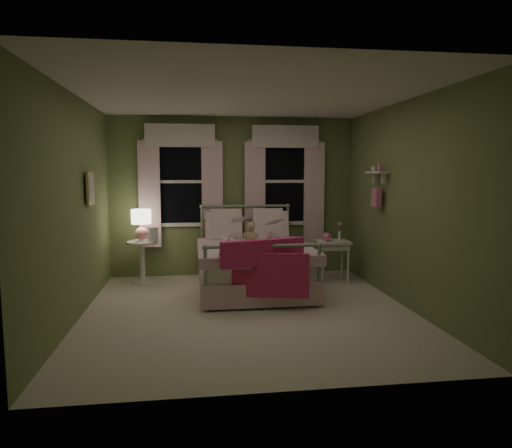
{
  "coord_description": "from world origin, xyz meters",
  "views": [
    {
      "loc": [
        -0.65,
        -5.42,
        1.7
      ],
      "look_at": [
        0.19,
        0.69,
        1.0
      ],
      "focal_mm": 32.0,
      "sensor_mm": 36.0,
      "label": 1
    }
  ],
  "objects": [
    {
      "name": "wall_shelf",
      "position": [
        1.9,
        0.7,
        1.52
      ],
      "size": [
        0.15,
        0.5,
        0.6
      ],
      "color": "white",
      "rests_on": "room_shell"
    },
    {
      "name": "pink_toy",
      "position": [
        1.37,
        1.31,
        0.71
      ],
      "size": [
        0.14,
        0.19,
        0.14
      ],
      "color": "pink",
      "rests_on": "nightstand_right"
    },
    {
      "name": "window_left",
      "position": [
        -0.85,
        2.03,
        1.62
      ],
      "size": [
        1.34,
        0.13,
        1.96
      ],
      "color": "black",
      "rests_on": "room_shell"
    },
    {
      "name": "room_shell",
      "position": [
        0.0,
        0.0,
        1.3
      ],
      "size": [
        4.2,
        4.2,
        4.2
      ],
      "color": "#EFE4CE",
      "rests_on": "ground"
    },
    {
      "name": "book_nightstand",
      "position": [
        -1.35,
        1.59,
        0.66
      ],
      "size": [
        0.21,
        0.26,
        0.02
      ],
      "primitive_type": "imported",
      "rotation": [
        0.0,
        0.0,
        -0.23
      ],
      "color": "beige",
      "rests_on": "nightstand_left"
    },
    {
      "name": "framed_picture",
      "position": [
        -1.95,
        0.6,
        1.5
      ],
      "size": [
        0.03,
        0.32,
        0.42
      ],
      "color": "beige",
      "rests_on": "room_shell"
    },
    {
      "name": "bud_vase",
      "position": [
        1.59,
        1.36,
        0.79
      ],
      "size": [
        0.06,
        0.06,
        0.28
      ],
      "color": "white",
      "rests_on": "nightstand_right"
    },
    {
      "name": "window_right",
      "position": [
        0.85,
        2.03,
        1.62
      ],
      "size": [
        1.34,
        0.13,
        1.96
      ],
      "color": "black",
      "rests_on": "room_shell"
    },
    {
      "name": "table_lamp",
      "position": [
        -1.45,
        1.67,
        0.95
      ],
      "size": [
        0.3,
        0.3,
        0.47
      ],
      "color": "pink",
      "rests_on": "nightstand_left"
    },
    {
      "name": "book_right",
      "position": [
        0.47,
        1.21,
        0.92
      ],
      "size": [
        0.23,
        0.19,
        0.26
      ],
      "primitive_type": "imported",
      "rotation": [
        1.22,
        0.0,
        0.45
      ],
      "color": "beige",
      "rests_on": "child_right"
    },
    {
      "name": "nightstand_right",
      "position": [
        1.47,
        1.31,
        0.55
      ],
      "size": [
        0.5,
        0.4,
        0.64
      ],
      "color": "white",
      "rests_on": "ground"
    },
    {
      "name": "bed",
      "position": [
        0.19,
        1.04,
        0.38
      ],
      "size": [
        1.58,
        2.03,
        1.18
      ],
      "color": "white",
      "rests_on": "ground"
    },
    {
      "name": "book_left",
      "position": [
        -0.09,
        1.21,
        0.96
      ],
      "size": [
        0.21,
        0.13,
        0.26
      ],
      "primitive_type": "imported",
      "rotation": [
        1.22,
        0.0,
        0.1
      ],
      "color": "beige",
      "rests_on": "child_left"
    },
    {
      "name": "child_right",
      "position": [
        0.47,
        1.46,
        0.89
      ],
      "size": [
        0.36,
        0.31,
        0.64
      ],
      "primitive_type": "imported",
      "rotation": [
        0.0,
        0.0,
        3.38
      ],
      "color": "#F7D1DD",
      "rests_on": "bed"
    },
    {
      "name": "pink_throw",
      "position": [
        0.19,
        0.01,
        0.61
      ],
      "size": [
        1.08,
        0.42,
        0.71
      ],
      "color": "#DB2B75",
      "rests_on": "bed"
    },
    {
      "name": "teddy_bear",
      "position": [
        0.19,
        1.3,
        0.79
      ],
      "size": [
        0.23,
        0.19,
        0.31
      ],
      "color": "tan",
      "rests_on": "bed"
    },
    {
      "name": "nightstand_left",
      "position": [
        -1.45,
        1.67,
        0.42
      ],
      "size": [
        0.46,
        0.46,
        0.65
      ],
      "color": "white",
      "rests_on": "ground"
    },
    {
      "name": "child_left",
      "position": [
        -0.09,
        1.46,
        0.95
      ],
      "size": [
        0.32,
        0.25,
        0.76
      ],
      "primitive_type": "imported",
      "rotation": [
        0.0,
        0.0,
        3.41
      ],
      "color": "#F7D1DD",
      "rests_on": "bed"
    }
  ]
}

